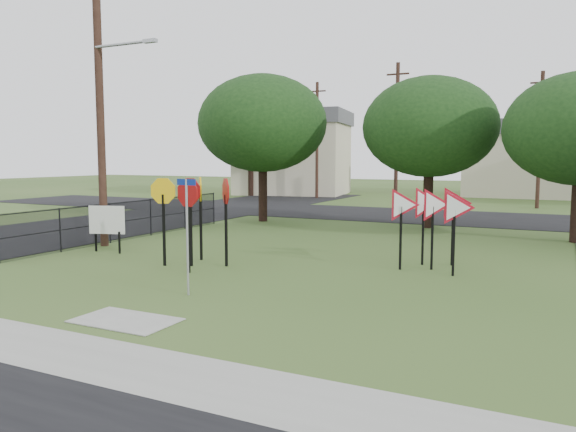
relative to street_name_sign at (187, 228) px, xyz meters
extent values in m
plane|color=#34521E|center=(0.16, 0.15, -1.56)|extent=(140.00, 140.00, 0.00)
cube|color=gray|center=(0.16, -4.05, -1.55)|extent=(30.00, 1.60, 0.02)
cube|color=black|center=(-11.84, 10.15, -1.55)|extent=(8.00, 50.00, 0.02)
cube|color=black|center=(0.16, 20.15, -1.55)|extent=(60.00, 8.00, 0.02)
cube|color=gray|center=(0.16, -2.25, -1.55)|extent=(2.00, 1.20, 0.02)
cylinder|color=#A0A3A9|center=(0.00, 0.00, -0.22)|extent=(0.05, 0.05, 2.69)
cube|color=navy|center=(0.00, 0.00, 1.06)|extent=(0.56, 0.08, 0.14)
cube|color=black|center=(-2.04, 2.92, -0.51)|extent=(0.06, 0.06, 2.11)
cube|color=black|center=(-1.10, 3.35, -0.51)|extent=(0.06, 0.06, 2.11)
cube|color=black|center=(-1.52, 2.08, -0.51)|extent=(0.06, 0.06, 2.11)
cube|color=black|center=(-2.78, 2.61, -0.51)|extent=(0.06, 0.06, 2.11)
cube|color=black|center=(-2.36, 3.87, -0.51)|extent=(0.06, 0.06, 2.11)
cube|color=black|center=(3.61, 5.12, -0.66)|extent=(0.06, 0.06, 1.80)
cube|color=black|center=(4.41, 5.52, -0.66)|extent=(0.06, 0.06, 1.80)
cube|color=black|center=(5.11, 4.92, -0.66)|extent=(0.06, 0.06, 1.80)
cube|color=black|center=(4.01, 6.12, -0.66)|extent=(0.06, 0.06, 1.80)
cube|color=black|center=(4.81, 6.42, -0.66)|extent=(0.06, 0.06, 1.80)
cube|color=black|center=(-6.51, 3.61, -1.20)|extent=(0.05, 0.05, 0.73)
cube|color=black|center=(-5.46, 3.61, -1.20)|extent=(0.05, 0.05, 0.73)
cube|color=silver|center=(-5.98, 3.61, -0.46)|extent=(1.22, 0.41, 0.94)
cylinder|color=#3E261C|center=(-7.14, 4.65, 3.44)|extent=(0.28, 0.28, 10.00)
cylinder|color=#A0A3A9|center=(-5.94, 4.55, 5.44)|extent=(2.40, 0.10, 0.10)
cube|color=#A0A3A9|center=(-4.74, 4.55, 5.44)|extent=(0.50, 0.18, 0.12)
cylinder|color=#3E261C|center=(-1.84, 24.15, 2.94)|extent=(0.24, 0.24, 9.00)
cube|color=#3E261C|center=(-1.84, 24.15, 6.74)|extent=(1.40, 0.10, 0.10)
cylinder|color=#3E261C|center=(6.16, 28.15, 2.69)|extent=(0.24, 0.24, 8.50)
cube|color=#3E261C|center=(6.16, 28.15, 6.24)|extent=(1.40, 0.10, 0.10)
cylinder|color=#3E261C|center=(-9.84, 30.15, 2.94)|extent=(0.24, 0.24, 9.00)
cube|color=#3E261C|center=(-9.84, 30.15, 6.74)|extent=(1.40, 0.10, 0.10)
cylinder|color=black|center=(-7.44, 2.95, -0.81)|extent=(0.05, 0.05, 1.50)
cylinder|color=black|center=(-7.44, 5.25, -0.81)|extent=(0.05, 0.05, 1.50)
cylinder|color=black|center=(-7.44, 7.55, -0.81)|extent=(0.05, 0.05, 1.50)
cylinder|color=black|center=(-7.44, 9.85, -0.81)|extent=(0.05, 0.05, 1.50)
cylinder|color=black|center=(-7.44, 12.15, -0.81)|extent=(0.05, 0.05, 1.50)
cube|color=black|center=(-7.44, 6.40, -0.10)|extent=(0.03, 11.50, 0.03)
cube|color=black|center=(-7.44, 6.40, -0.81)|extent=(0.03, 11.50, 0.03)
cube|color=black|center=(-7.44, 6.40, -0.81)|extent=(0.01, 11.50, 1.50)
cube|color=beige|center=(-13.84, 34.15, 1.44)|extent=(10.08, 8.46, 6.00)
cube|color=#515257|center=(-13.84, 34.15, 5.04)|extent=(10.58, 8.88, 1.20)
cube|color=beige|center=(4.16, 40.15, 0.94)|extent=(8.00, 8.00, 5.00)
cube|color=#515257|center=(4.16, 40.15, 4.04)|extent=(8.40, 8.40, 1.20)
cylinder|color=black|center=(-5.84, 14.15, -0.25)|extent=(0.44, 0.44, 2.62)
ellipsoid|color=black|center=(-5.84, 14.15, 3.30)|extent=(6.40, 6.40, 4.80)
cylinder|color=black|center=(2.16, 15.15, -0.34)|extent=(0.44, 0.44, 2.45)
ellipsoid|color=black|center=(2.16, 15.15, 2.99)|extent=(6.00, 6.00, 4.50)
cylinder|color=black|center=(-15.84, 30.15, -0.16)|extent=(0.44, 0.44, 2.80)
ellipsoid|color=black|center=(-15.84, 30.15, 3.62)|extent=(6.80, 6.80, 5.10)
camera|label=1|loc=(7.74, -10.40, 1.61)|focal=35.00mm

